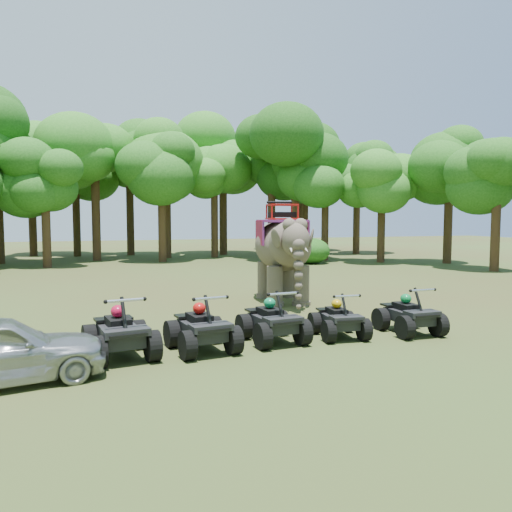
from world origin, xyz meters
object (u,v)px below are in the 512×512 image
(atv_1, at_px, (202,322))
(atv_3, at_px, (339,314))
(atv_4, at_px, (409,309))
(atv_2, at_px, (272,315))
(elephant, at_px, (282,252))
(atv_0, at_px, (120,326))

(atv_1, bearing_deg, atv_3, -4.64)
(atv_4, bearing_deg, atv_3, 174.03)
(atv_2, bearing_deg, elephant, 60.83)
(atv_0, bearing_deg, atv_2, -4.99)
(atv_1, distance_m, atv_4, 5.50)
(atv_1, height_order, atv_2, atv_1)
(atv_1, relative_size, atv_3, 1.15)
(atv_3, bearing_deg, elephant, 88.90)
(atv_2, xyz_separation_m, atv_4, (3.70, -0.27, -0.03))
(atv_2, bearing_deg, atv_3, -7.66)
(atv_0, height_order, atv_4, atv_0)
(atv_1, bearing_deg, atv_2, 0.46)
(elephant, distance_m, atv_4, 5.95)
(atv_0, relative_size, atv_3, 1.19)
(elephant, bearing_deg, atv_3, -87.98)
(atv_0, bearing_deg, atv_4, -9.07)
(elephant, relative_size, atv_2, 2.43)
(atv_1, bearing_deg, atv_4, -7.89)
(atv_0, bearing_deg, atv_3, -6.96)
(atv_2, distance_m, atv_4, 3.71)
(atv_0, height_order, atv_3, atv_0)
(atv_0, xyz_separation_m, atv_3, (5.35, 0.18, -0.11))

